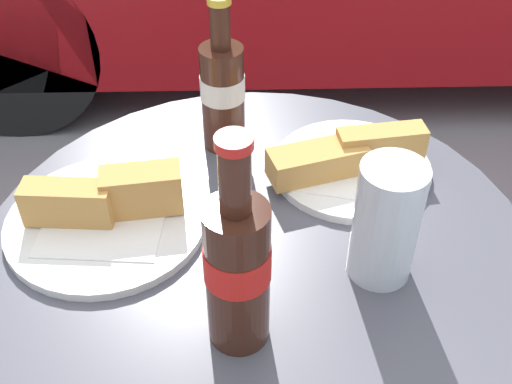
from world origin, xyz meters
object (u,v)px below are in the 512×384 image
object	(u,v)px
cola_bottle_left	(223,91)
lunch_plate_far	(349,162)
lunch_plate_near	(107,212)
drinking_glass	(385,227)
bistro_table	(257,329)
cola_bottle_right	(237,268)

from	to	relation	value
cola_bottle_left	lunch_plate_far	bearing A→B (deg)	-23.42
cola_bottle_left	lunch_plate_near	world-z (taller)	cola_bottle_left
drinking_glass	lunch_plate_far	bearing A→B (deg)	93.41
bistro_table	drinking_glass	xyz separation A→B (m)	(0.14, -0.05, 0.25)
bistro_table	cola_bottle_left	distance (m)	0.34
cola_bottle_left	drinking_glass	size ratio (longest dim) A/B	1.50
cola_bottle_left	lunch_plate_far	xyz separation A→B (m)	(0.17, -0.08, -0.07)
drinking_glass	lunch_plate_near	bearing A→B (deg)	165.04
cola_bottle_left	lunch_plate_near	xyz separation A→B (m)	(-0.15, -0.17, -0.07)
lunch_plate_far	lunch_plate_near	bearing A→B (deg)	-163.69
bistro_table	lunch_plate_near	xyz separation A→B (m)	(-0.19, 0.04, 0.20)
drinking_glass	lunch_plate_near	size ratio (longest dim) A/B	0.60
lunch_plate_near	lunch_plate_far	distance (m)	0.33
bistro_table	cola_bottle_right	bearing A→B (deg)	-99.41
lunch_plate_far	drinking_glass	bearing A→B (deg)	-86.59
drinking_glass	cola_bottle_left	bearing A→B (deg)	125.66
drinking_glass	lunch_plate_near	distance (m)	0.35
cola_bottle_left	drinking_glass	bearing A→B (deg)	-54.34
cola_bottle_left	lunch_plate_near	size ratio (longest dim) A/B	0.90
bistro_table	cola_bottle_right	size ratio (longest dim) A/B	2.72
cola_bottle_right	drinking_glass	size ratio (longest dim) A/B	1.69
bistro_table	drinking_glass	distance (m)	0.29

